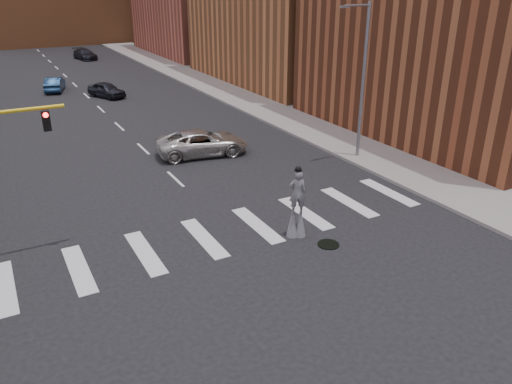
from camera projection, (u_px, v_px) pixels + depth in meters
name	position (u px, v px, depth m)	size (l,w,h in m)	color
ground_plane	(242.00, 241.00, 20.90)	(160.00, 160.00, 0.00)	black
sidewalk_right	(239.00, 95.00, 46.53)	(5.00, 90.00, 0.18)	gray
manhole	(328.00, 244.00, 20.60)	(0.90, 0.90, 0.04)	black
streetlight	(362.00, 78.00, 28.60)	(2.05, 0.20, 9.00)	slate
stilt_performer	(297.00, 208.00, 20.83)	(0.83, 0.70, 3.17)	#342215
suv_crossing	(202.00, 143.00, 30.83)	(2.58, 5.59, 1.55)	beige
car_near	(106.00, 90.00, 45.81)	(1.63, 4.05, 1.38)	black
car_mid	(55.00, 84.00, 48.30)	(1.45, 4.17, 1.37)	#162E4E
car_far	(85.00, 54.00, 67.24)	(1.94, 4.77, 1.39)	black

